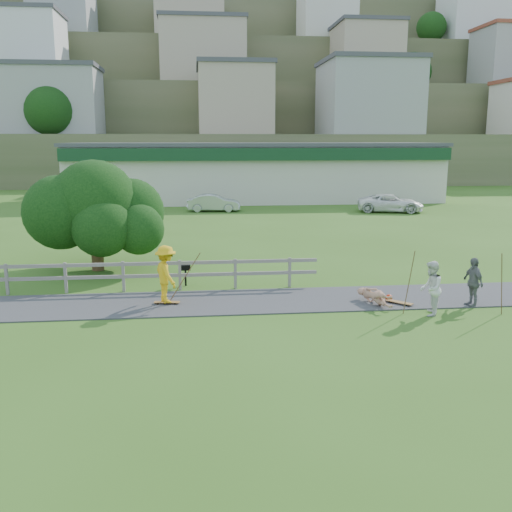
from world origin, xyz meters
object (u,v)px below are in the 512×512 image
object	(u,v)px
spectator_b	(473,282)
bbq	(186,275)
car_silver	(214,203)
tree	(96,224)
skater_fallen	(375,296)
skater_rider	(166,277)
spectator_a	(431,288)
car_white	(390,203)

from	to	relation	value
spectator_b	bbq	xyz separation A→B (m)	(-9.31, 3.67, -0.41)
car_silver	tree	xyz separation A→B (m)	(-5.48, -19.53, 1.29)
skater_fallen	spectator_b	size ratio (longest dim) A/B	0.98
skater_rider	spectator_a	distance (m)	8.38
car_silver	tree	bearing A→B (deg)	169.47
bbq	car_white	bearing A→B (deg)	52.26
spectator_a	bbq	world-z (taller)	spectator_a
spectator_a	car_silver	world-z (taller)	spectator_a
skater_fallen	skater_rider	bearing A→B (deg)	154.58
spectator_a	car_silver	xyz separation A→B (m)	(-5.74, 27.03, -0.19)
skater_fallen	bbq	bearing A→B (deg)	133.44
spectator_b	skater_rider	bearing A→B (deg)	-104.64
skater_rider	skater_fallen	bearing A→B (deg)	-119.93
car_silver	car_white	distance (m)	13.35
spectator_b	tree	world-z (taller)	tree
skater_rider	spectator_a	xyz separation A→B (m)	(8.14, -1.99, -0.09)
skater_fallen	spectator_b	xyz separation A→B (m)	(3.10, -0.47, 0.52)
spectator_a	tree	world-z (taller)	tree
spectator_b	bbq	distance (m)	10.02
skater_fallen	bbq	size ratio (longest dim) A/B	1.97
car_white	tree	size ratio (longest dim) A/B	0.85
spectator_a	skater_fallen	bearing A→B (deg)	-107.18
skater_rider	skater_fallen	xyz separation A→B (m)	(6.80, -0.72, -0.65)
bbq	skater_fallen	bearing A→B (deg)	-29.04
skater_rider	car_silver	xyz separation A→B (m)	(2.39, 25.04, -0.28)
skater_fallen	bbq	xyz separation A→B (m)	(-6.21, 3.20, 0.11)
skater_fallen	spectator_b	bearing A→B (deg)	-27.94
tree	bbq	xyz separation A→B (m)	(3.67, -3.04, -1.55)
car_white	car_silver	bearing A→B (deg)	96.73
skater_fallen	car_silver	bearing A→B (deg)	80.36
skater_fallen	car_silver	size ratio (longest dim) A/B	0.40
spectator_b	car_white	xyz separation A→B (m)	(5.73, 24.43, -0.13)
skater_rider	car_white	xyz separation A→B (m)	(15.62, 23.23, -0.26)
car_white	bbq	distance (m)	25.64
car_silver	tree	world-z (taller)	tree
bbq	tree	bearing A→B (deg)	138.61
skater_fallen	car_silver	world-z (taller)	car_silver
skater_fallen	spectator_a	distance (m)	1.92
skater_fallen	spectator_a	bearing A→B (deg)	-62.57
tree	bbq	distance (m)	5.01
tree	bbq	size ratio (longest dim) A/B	7.13
skater_fallen	tree	world-z (taller)	tree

